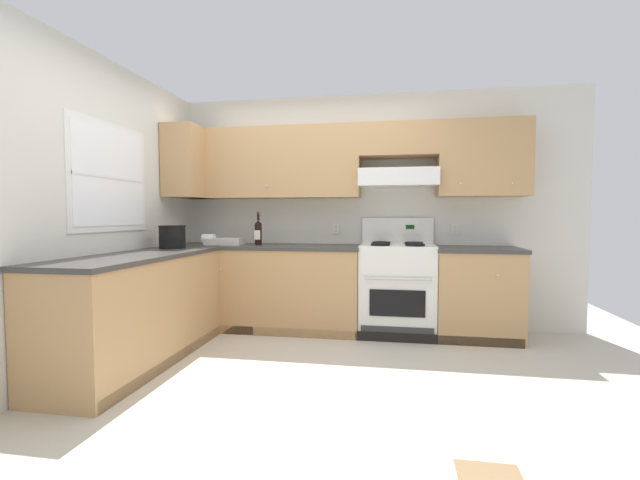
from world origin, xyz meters
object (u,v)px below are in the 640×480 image
object	(u,v)px
wine_bottle	(258,232)
bowl	(225,243)
bucket	(172,236)
paper_towel_roll	(209,239)
stove	(397,288)

from	to	relation	value
wine_bottle	bowl	bearing A→B (deg)	-172.96
bucket	paper_towel_roll	size ratio (longest dim) A/B	1.96
stove	bowl	distance (m)	1.91
bowl	paper_towel_roll	world-z (taller)	paper_towel_roll
bowl	stove	bearing A→B (deg)	1.75
wine_bottle	bucket	world-z (taller)	wine_bottle
bucket	stove	bearing A→B (deg)	16.30
bowl	bucket	size ratio (longest dim) A/B	1.53
stove	wine_bottle	size ratio (longest dim) A/B	3.34
bowl	wine_bottle	bearing A→B (deg)	7.04
wine_bottle	bowl	world-z (taller)	wine_bottle
bucket	paper_towel_roll	distance (m)	0.55
stove	paper_towel_roll	size ratio (longest dim) A/B	9.03
bowl	paper_towel_roll	size ratio (longest dim) A/B	3.00
bucket	paper_towel_roll	bearing A→B (deg)	76.33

